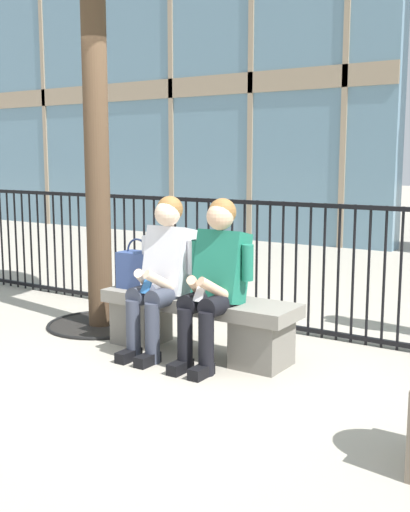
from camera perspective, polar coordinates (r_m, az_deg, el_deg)
The scene contains 7 objects.
ground_plane at distance 4.98m, azimuth -0.64°, elevation -8.71°, with size 60.00×60.00×0.00m, color #A8A091.
stone_bench at distance 4.90m, azimuth -0.65°, elevation -5.69°, with size 1.60×0.44×0.45m.
seated_person_with_phone at distance 4.86m, azimuth -3.83°, elevation -1.27°, with size 0.52×0.66×1.21m.
seated_person_companion at distance 4.59m, azimuth 0.90°, elevation -1.85°, with size 0.52×0.66×1.21m.
handbag_on_bench at distance 5.16m, azimuth -6.05°, elevation -1.21°, with size 0.31×0.20×0.41m.
plaza_railing at distance 5.61m, azimuth 4.66°, elevation -0.71°, with size 7.37×0.04×1.13m.
building_facade_left at distance 13.50m, azimuth -5.80°, elevation 21.72°, with size 10.48×0.43×9.00m.
Camera 1 is at (2.66, -3.93, 1.51)m, focal length 44.50 mm.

